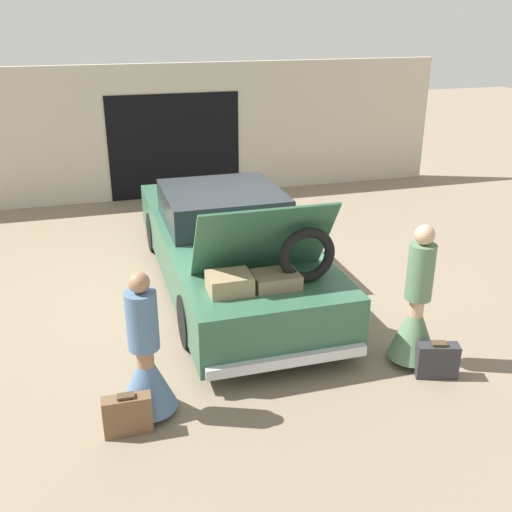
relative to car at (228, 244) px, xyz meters
The scene contains 7 objects.
ground_plane 0.62m from the car, 98.91° to the right, with size 40.00×40.00×0.00m, color #7F705B.
garage_wall_back 4.84m from the car, 90.01° to the left, with size 12.00×0.14×2.80m.
car is the anchor object (origin of this frame).
person_left 3.20m from the car, 118.44° to the right, with size 0.59×0.59×1.56m.
person_right 3.10m from the car, 60.67° to the right, with size 0.56×0.56×1.68m.
suitcase_beside_left_person 3.57m from the car, 119.62° to the right, with size 0.47×0.17×0.43m.
suitcase_beside_right_person 3.49m from the car, 61.86° to the right, with size 0.49×0.30×0.43m.
Camera 1 is at (-1.89, -7.95, 3.80)m, focal length 42.00 mm.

